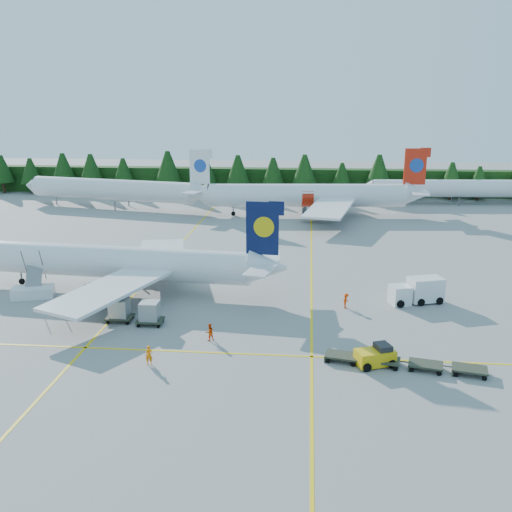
# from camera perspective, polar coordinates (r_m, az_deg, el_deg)

# --- Properties ---
(ground) EXTENTS (320.00, 320.00, 0.00)m
(ground) POSITION_cam_1_polar(r_m,az_deg,el_deg) (55.46, -0.68, -7.16)
(ground) COLOR gray
(ground) RESTS_ON ground
(taxi_stripe_a) EXTENTS (0.25, 120.00, 0.01)m
(taxi_stripe_a) POSITION_cam_1_polar(r_m,az_deg,el_deg) (76.56, -9.58, -1.00)
(taxi_stripe_a) COLOR yellow
(taxi_stripe_a) RESTS_ON ground
(taxi_stripe_b) EXTENTS (0.25, 120.00, 0.01)m
(taxi_stripe_b) POSITION_cam_1_polar(r_m,az_deg,el_deg) (74.07, 5.56, -1.41)
(taxi_stripe_b) COLOR yellow
(taxi_stripe_b) RESTS_ON ground
(taxi_stripe_cross) EXTENTS (80.00, 0.25, 0.01)m
(taxi_stripe_cross) POSITION_cam_1_polar(r_m,az_deg,el_deg) (49.99, -1.41, -9.76)
(taxi_stripe_cross) COLOR yellow
(taxi_stripe_cross) RESTS_ON ground
(treeline_hedge) EXTENTS (220.00, 4.00, 6.00)m
(treeline_hedge) POSITION_cam_1_polar(r_m,az_deg,el_deg) (134.33, 2.99, 7.46)
(treeline_hedge) COLOR black
(treeline_hedge) RESTS_ON ground
(airliner_navy) EXTENTS (37.37, 30.63, 10.87)m
(airliner_navy) POSITION_cam_1_polar(r_m,az_deg,el_deg) (67.40, -14.44, -0.62)
(airliner_navy) COLOR silver
(airliner_navy) RESTS_ON ground
(airliner_red) EXTENTS (43.64, 35.77, 12.69)m
(airliner_red) POSITION_cam_1_polar(r_m,az_deg,el_deg) (108.79, 4.75, 6.02)
(airliner_red) COLOR silver
(airliner_red) RESTS_ON ground
(airliner_far_left) EXTENTS (41.64, 12.09, 12.25)m
(airliner_far_left) POSITION_cam_1_polar(r_m,az_deg,el_deg) (120.76, -14.69, 6.51)
(airliner_far_left) COLOR silver
(airliner_far_left) RESTS_ON ground
(airliner_far_right) EXTENTS (37.22, 6.24, 10.82)m
(airliner_far_right) POSITION_cam_1_polar(r_m,az_deg,el_deg) (127.33, 18.15, 6.47)
(airliner_far_right) COLOR silver
(airliner_far_right) RESTS_ON ground
(airstairs) EXTENTS (4.90, 6.65, 3.98)m
(airstairs) POSITION_cam_1_polar(r_m,az_deg,el_deg) (68.44, -21.37, -3.07)
(airstairs) COLOR silver
(airstairs) RESTS_ON ground
(service_truck) EXTENTS (6.06, 3.72, 2.75)m
(service_truck) POSITION_cam_1_polar(r_m,az_deg,el_deg) (63.91, 15.75, -3.37)
(service_truck) COLOR white
(service_truck) RESTS_ON ground
(baggage_tug) EXTENTS (3.56, 2.72, 1.69)m
(baggage_tug) POSITION_cam_1_polar(r_m,az_deg,el_deg) (48.69, 11.90, -9.75)
(baggage_tug) COLOR #DFAD0C
(baggage_tug) RESTS_ON ground
(dolly_train) EXTENTS (13.04, 3.77, 0.16)m
(dolly_train) POSITION_cam_1_polar(r_m,az_deg,el_deg) (48.95, 14.60, -10.21)
(dolly_train) COLOR #313627
(dolly_train) RESTS_ON ground
(uld_pair) EXTENTS (5.76, 2.52, 1.95)m
(uld_pair) POSITION_cam_1_polar(r_m,az_deg,el_deg) (57.33, -12.05, -5.34)
(uld_pair) COLOR #313627
(uld_pair) RESTS_ON ground
(crew_a) EXTENTS (0.66, 0.50, 1.66)m
(crew_a) POSITION_cam_1_polar(r_m,az_deg,el_deg) (48.58, -10.65, -9.74)
(crew_a) COLOR orange
(crew_a) RESTS_ON ground
(crew_b) EXTENTS (1.00, 0.96, 1.62)m
(crew_b) POSITION_cam_1_polar(r_m,az_deg,el_deg) (52.48, -4.67, -7.59)
(crew_b) COLOR #DB3C04
(crew_b) RESTS_ON ground
(crew_c) EXTENTS (0.68, 0.79, 1.61)m
(crew_c) POSITION_cam_1_polar(r_m,az_deg,el_deg) (60.91, 8.98, -4.45)
(crew_c) COLOR #FF3D05
(crew_c) RESTS_ON ground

